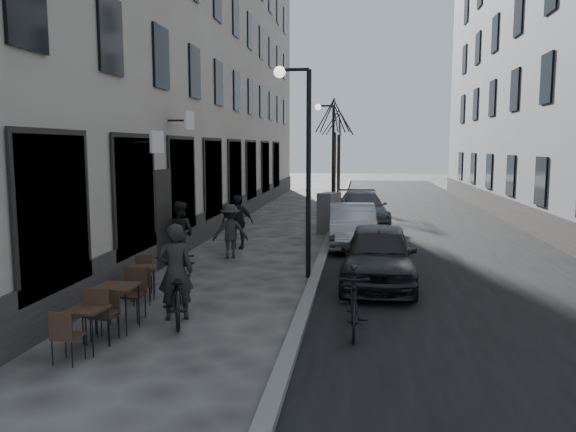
% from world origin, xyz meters
% --- Properties ---
extents(ground, '(120.00, 120.00, 0.00)m').
position_xyz_m(ground, '(0.00, 0.00, 0.00)').
color(ground, '#393734').
rests_on(ground, ground).
extents(road, '(7.30, 60.00, 0.00)m').
position_xyz_m(road, '(3.85, 16.00, 0.00)').
color(road, black).
rests_on(road, ground).
extents(kerb, '(0.25, 60.00, 0.12)m').
position_xyz_m(kerb, '(0.20, 16.00, 0.06)').
color(kerb, slate).
rests_on(kerb, ground).
extents(building_left, '(4.00, 35.00, 16.00)m').
position_xyz_m(building_left, '(-6.00, 16.50, 8.00)').
color(building_left, gray).
rests_on(building_left, ground).
extents(building_right, '(4.00, 35.00, 16.00)m').
position_xyz_m(building_right, '(9.50, 16.50, 8.00)').
color(building_right, gray).
rests_on(building_right, ground).
extents(streetlamp_near, '(0.90, 0.28, 5.09)m').
position_xyz_m(streetlamp_near, '(-0.17, 6.00, 3.16)').
color(streetlamp_near, black).
rests_on(streetlamp_near, ground).
extents(streetlamp_far, '(0.90, 0.28, 5.09)m').
position_xyz_m(streetlamp_far, '(-0.17, 18.00, 3.16)').
color(streetlamp_far, black).
rests_on(streetlamp_far, ground).
extents(tree_near, '(2.40, 2.40, 5.70)m').
position_xyz_m(tree_near, '(-0.10, 21.00, 4.66)').
color(tree_near, black).
rests_on(tree_near, ground).
extents(tree_far, '(2.40, 2.40, 5.70)m').
position_xyz_m(tree_far, '(-0.10, 27.00, 4.66)').
color(tree_far, black).
rests_on(tree_far, ground).
extents(bistro_set_a, '(0.61, 1.41, 0.82)m').
position_xyz_m(bistro_set_a, '(-2.97, 0.58, 0.42)').
color(bistro_set_a, '#301E15').
rests_on(bistro_set_a, ground).
extents(bistro_set_b, '(0.66, 1.61, 0.95)m').
position_xyz_m(bistro_set_b, '(-2.93, 1.58, 0.49)').
color(bistro_set_b, '#301E15').
rests_on(bistro_set_b, ground).
extents(bistro_set_c, '(0.80, 1.40, 0.80)m').
position_xyz_m(bistro_set_c, '(-3.31, 3.68, 0.41)').
color(bistro_set_c, '#301E15').
rests_on(bistro_set_c, ground).
extents(utility_cabinet, '(0.87, 1.13, 1.50)m').
position_xyz_m(utility_cabinet, '(0.10, 13.22, 0.75)').
color(utility_cabinet, '#5C5C5E').
rests_on(utility_cabinet, ground).
extents(bicycle, '(1.40, 2.22, 1.10)m').
position_xyz_m(bicycle, '(-2.12, 2.33, 0.55)').
color(bicycle, black).
rests_on(bicycle, ground).
extents(cyclist_rider, '(0.76, 0.63, 1.80)m').
position_xyz_m(cyclist_rider, '(-2.12, 2.33, 0.90)').
color(cyclist_rider, black).
rests_on(cyclist_rider, ground).
extents(pedestrian_near, '(1.01, 0.89, 1.74)m').
position_xyz_m(pedestrian_near, '(-3.60, 7.07, 0.87)').
color(pedestrian_near, black).
rests_on(pedestrian_near, ground).
extents(pedestrian_mid, '(1.12, 0.81, 1.57)m').
position_xyz_m(pedestrian_mid, '(-2.44, 8.09, 0.78)').
color(pedestrian_mid, '#2B2926').
rests_on(pedestrian_mid, ground).
extents(pedestrian_far, '(1.02, 0.47, 1.70)m').
position_xyz_m(pedestrian_far, '(-2.57, 9.63, 0.85)').
color(pedestrian_far, black).
rests_on(pedestrian_far, ground).
extents(car_near, '(1.80, 4.19, 1.41)m').
position_xyz_m(car_near, '(1.68, 5.50, 0.71)').
color(car_near, black).
rests_on(car_near, ground).
extents(car_mid, '(1.65, 4.20, 1.36)m').
position_xyz_m(car_mid, '(1.00, 10.49, 0.68)').
color(car_mid, '#94969C').
rests_on(car_mid, ground).
extents(car_far, '(2.36, 4.86, 1.36)m').
position_xyz_m(car_far, '(1.31, 15.40, 0.68)').
color(car_far, '#3C3F47').
rests_on(car_far, ground).
extents(moped, '(0.57, 1.88, 1.12)m').
position_xyz_m(moped, '(1.15, 2.00, 0.56)').
color(moped, black).
rests_on(moped, ground).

